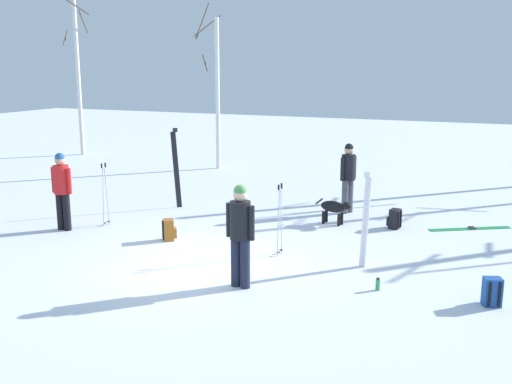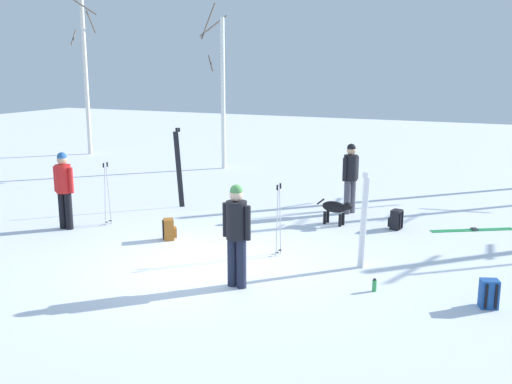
{
  "view_description": "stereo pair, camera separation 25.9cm",
  "coord_description": "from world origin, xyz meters",
  "px_view_note": "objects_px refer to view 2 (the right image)",
  "views": [
    {
      "loc": [
        4.79,
        -9.01,
        3.58
      ],
      "look_at": [
        0.1,
        1.94,
        1.0
      ],
      "focal_mm": 41.51,
      "sensor_mm": 36.0,
      "label": 1
    },
    {
      "loc": [
        5.03,
        -8.9,
        3.58
      ],
      "look_at": [
        0.1,
        1.94,
        1.0
      ],
      "focal_mm": 41.51,
      "sensor_mm": 36.0,
      "label": 2
    }
  ],
  "objects_px": {
    "birch_tree_0": "(86,75)",
    "person_1": "(350,174)",
    "person_2": "(64,185)",
    "ski_pair_planted_0": "(364,221)",
    "ski_pair_lying_0": "(473,230)",
    "ski_poles_1": "(107,192)",
    "ski_pair_planted_1": "(179,168)",
    "backpack_1": "(396,220)",
    "dog": "(336,208)",
    "birch_tree_1": "(222,89)",
    "backpack_2": "(169,230)",
    "ski_poles_0": "(279,217)",
    "person_0": "(237,229)",
    "water_bottle_0": "(374,285)",
    "backpack_0": "(489,294)"
  },
  "relations": [
    {
      "from": "birch_tree_0",
      "to": "person_1",
      "type": "bearing_deg",
      "value": -22.82
    },
    {
      "from": "person_2",
      "to": "ski_pair_planted_0",
      "type": "relative_size",
      "value": 0.98
    },
    {
      "from": "person_1",
      "to": "ski_pair_lying_0",
      "type": "distance_m",
      "value": 3.08
    },
    {
      "from": "ski_poles_1",
      "to": "ski_pair_planted_0",
      "type": "bearing_deg",
      "value": -4.71
    },
    {
      "from": "person_2",
      "to": "ski_pair_planted_0",
      "type": "distance_m",
      "value": 6.64
    },
    {
      "from": "ski_pair_planted_1",
      "to": "backpack_1",
      "type": "distance_m",
      "value": 5.53
    },
    {
      "from": "dog",
      "to": "birch_tree_1",
      "type": "height_order",
      "value": "birch_tree_1"
    },
    {
      "from": "backpack_2",
      "to": "ski_poles_0",
      "type": "bearing_deg",
      "value": 0.11
    },
    {
      "from": "person_0",
      "to": "backpack_2",
      "type": "height_order",
      "value": "person_0"
    },
    {
      "from": "birch_tree_1",
      "to": "water_bottle_0",
      "type": "bearing_deg",
      "value": -50.65
    },
    {
      "from": "person_0",
      "to": "ski_poles_0",
      "type": "height_order",
      "value": "person_0"
    },
    {
      "from": "dog",
      "to": "water_bottle_0",
      "type": "relative_size",
      "value": 4.23
    },
    {
      "from": "ski_pair_planted_0",
      "to": "ski_pair_lying_0",
      "type": "distance_m",
      "value": 3.87
    },
    {
      "from": "person_2",
      "to": "backpack_0",
      "type": "relative_size",
      "value": 3.9
    },
    {
      "from": "person_0",
      "to": "ski_pair_planted_0",
      "type": "distance_m",
      "value": 2.4
    },
    {
      "from": "person_0",
      "to": "backpack_0",
      "type": "distance_m",
      "value": 3.97
    },
    {
      "from": "ski_pair_planted_1",
      "to": "ski_poles_0",
      "type": "bearing_deg",
      "value": -34.13
    },
    {
      "from": "ski_pair_planted_1",
      "to": "backpack_1",
      "type": "bearing_deg",
      "value": 1.89
    },
    {
      "from": "backpack_1",
      "to": "backpack_0",
      "type": "bearing_deg",
      "value": -60.37
    },
    {
      "from": "ski_poles_0",
      "to": "birch_tree_1",
      "type": "bearing_deg",
      "value": 123.79
    },
    {
      "from": "person_1",
      "to": "backpack_1",
      "type": "relative_size",
      "value": 3.9
    },
    {
      "from": "dog",
      "to": "backpack_1",
      "type": "bearing_deg",
      "value": 8.36
    },
    {
      "from": "ski_pair_planted_0",
      "to": "ski_poles_0",
      "type": "distance_m",
      "value": 1.66
    },
    {
      "from": "dog",
      "to": "ski_poles_1",
      "type": "xyz_separation_m",
      "value": [
        -4.72,
        -2.12,
        0.38
      ]
    },
    {
      "from": "ski_poles_1",
      "to": "backpack_0",
      "type": "xyz_separation_m",
      "value": [
        8.19,
        -1.44,
        -0.55
      ]
    },
    {
      "from": "birch_tree_0",
      "to": "birch_tree_1",
      "type": "bearing_deg",
      "value": -6.55
    },
    {
      "from": "ski_pair_planted_1",
      "to": "ski_pair_lying_0",
      "type": "bearing_deg",
      "value": 6.34
    },
    {
      "from": "dog",
      "to": "birch_tree_0",
      "type": "distance_m",
      "value": 14.11
    },
    {
      "from": "person_1",
      "to": "ski_poles_0",
      "type": "relative_size",
      "value": 1.24
    },
    {
      "from": "ski_pair_planted_1",
      "to": "birch_tree_1",
      "type": "bearing_deg",
      "value": 106.65
    },
    {
      "from": "ski_pair_lying_0",
      "to": "backpack_2",
      "type": "relative_size",
      "value": 3.84
    },
    {
      "from": "ski_pair_planted_1",
      "to": "person_0",
      "type": "bearing_deg",
      "value": -49.1
    },
    {
      "from": "person_0",
      "to": "backpack_1",
      "type": "height_order",
      "value": "person_0"
    },
    {
      "from": "ski_poles_1",
      "to": "water_bottle_0",
      "type": "height_order",
      "value": "ski_poles_1"
    },
    {
      "from": "person_0",
      "to": "ski_poles_0",
      "type": "distance_m",
      "value": 1.83
    },
    {
      "from": "ski_pair_planted_0",
      "to": "backpack_0",
      "type": "height_order",
      "value": "ski_pair_planted_0"
    },
    {
      "from": "person_1",
      "to": "backpack_0",
      "type": "height_order",
      "value": "person_1"
    },
    {
      "from": "person_1",
      "to": "person_0",
      "type": "bearing_deg",
      "value": -93.54
    },
    {
      "from": "dog",
      "to": "birch_tree_0",
      "type": "bearing_deg",
      "value": 152.69
    },
    {
      "from": "ski_pair_planted_0",
      "to": "backpack_0",
      "type": "bearing_deg",
      "value": -23.57
    },
    {
      "from": "backpack_1",
      "to": "water_bottle_0",
      "type": "distance_m",
      "value": 3.85
    },
    {
      "from": "person_1",
      "to": "ski_pair_lying_0",
      "type": "bearing_deg",
      "value": -7.53
    },
    {
      "from": "ski_pair_planted_1",
      "to": "water_bottle_0",
      "type": "bearing_deg",
      "value": -31.72
    },
    {
      "from": "person_1",
      "to": "birch_tree_0",
      "type": "relative_size",
      "value": 0.28
    },
    {
      "from": "person_2",
      "to": "ski_pair_lying_0",
      "type": "height_order",
      "value": "person_2"
    },
    {
      "from": "dog",
      "to": "ski_pair_planted_0",
      "type": "height_order",
      "value": "ski_pair_planted_0"
    },
    {
      "from": "dog",
      "to": "backpack_2",
      "type": "relative_size",
      "value": 2.02
    },
    {
      "from": "person_2",
      "to": "birch_tree_1",
      "type": "xyz_separation_m",
      "value": [
        -0.46,
        8.39,
        1.75
      ]
    },
    {
      "from": "dog",
      "to": "person_2",
      "type": "bearing_deg",
      "value": -152.47
    },
    {
      "from": "person_0",
      "to": "backpack_0",
      "type": "relative_size",
      "value": 3.9
    }
  ]
}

